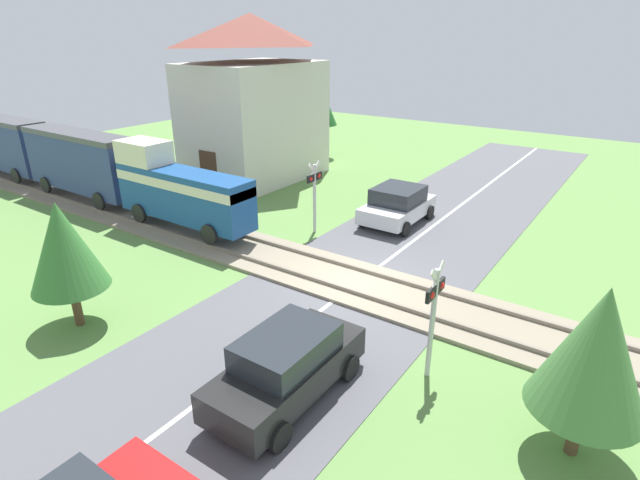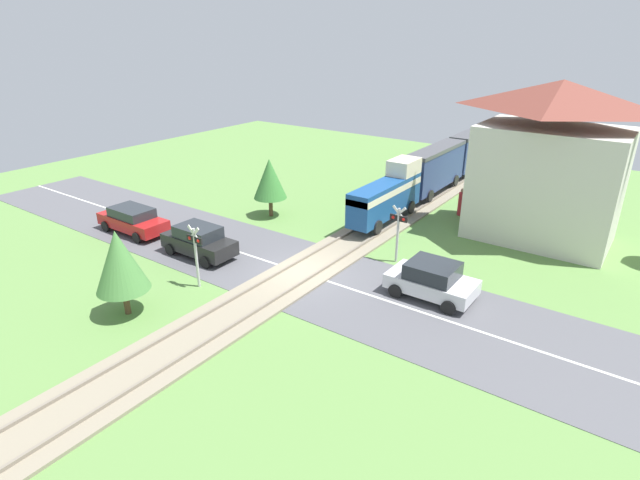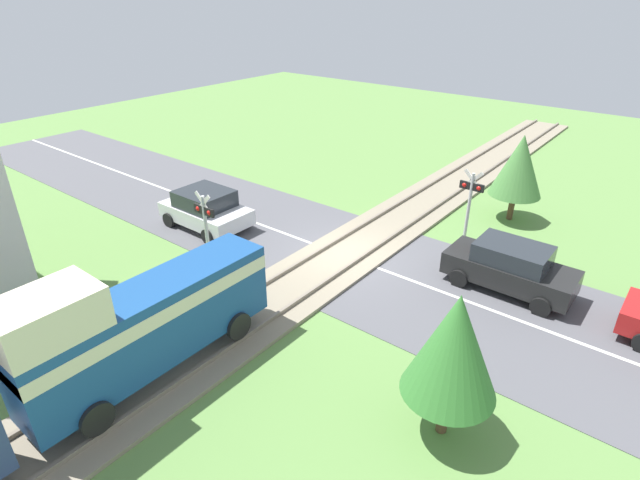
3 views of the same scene
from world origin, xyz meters
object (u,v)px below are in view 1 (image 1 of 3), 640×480
object	(u,v)px
crossing_signal_east_approach	(314,187)
pedestrian_by_station	(176,180)
station_building	(254,102)
crossing_signal_west_approach	(434,306)
car_near_crossing	(287,365)
train	(76,161)
car_far_side	(398,205)

from	to	relation	value
crossing_signal_east_approach	pedestrian_by_station	world-z (taller)	crossing_signal_east_approach
station_building	pedestrian_by_station	bearing A→B (deg)	167.32
crossing_signal_west_approach	station_building	size ratio (longest dim) A/B	0.35
crossing_signal_west_approach	crossing_signal_east_approach	bearing A→B (deg)	51.43
car_near_crossing	station_building	xyz separation A→B (m)	(13.01, 12.26, 3.18)
train	crossing_signal_east_approach	xyz separation A→B (m)	(2.92, -11.38, -0.04)
crossing_signal_west_approach	pedestrian_by_station	size ratio (longest dim) A/B	1.70
car_near_crossing	car_far_side	world-z (taller)	car_near_crossing
crossing_signal_west_approach	pedestrian_by_station	distance (m)	16.66
crossing_signal_west_approach	crossing_signal_east_approach	distance (m)	9.36
pedestrian_by_station	station_building	bearing A→B (deg)	-12.68
train	station_building	world-z (taller)	station_building
car_near_crossing	pedestrian_by_station	distance (m)	15.71
crossing_signal_west_approach	pedestrian_by_station	bearing A→B (deg)	69.11
station_building	pedestrian_by_station	world-z (taller)	station_building
station_building	crossing_signal_east_approach	bearing A→B (deg)	-123.62
car_near_crossing	crossing_signal_east_approach	distance (m)	9.75
crossing_signal_west_approach	crossing_signal_east_approach	size ratio (longest dim) A/B	1.00
car_far_side	station_building	size ratio (longest dim) A/B	0.44
train	pedestrian_by_station	world-z (taller)	train
train	pedestrian_by_station	xyz separation A→B (m)	(3.01, -3.17, -1.12)
crossing_signal_west_approach	car_near_crossing	bearing A→B (deg)	137.39
car_near_crossing	crossing_signal_west_approach	world-z (taller)	crossing_signal_west_approach
crossing_signal_east_approach	pedestrian_by_station	bearing A→B (deg)	89.37
car_near_crossing	station_building	size ratio (longest dim) A/B	0.48
car_far_side	pedestrian_by_station	xyz separation A→B (m)	(-2.70, 10.43, -0.03)
station_building	crossing_signal_west_approach	bearing A→B (deg)	-126.20
car_near_crossing	crossing_signal_east_approach	bearing A→B (deg)	31.72
car_far_side	train	bearing A→B (deg)	112.76
pedestrian_by_station	train	bearing A→B (deg)	133.46
car_far_side	crossing_signal_east_approach	bearing A→B (deg)	141.51
train	crossing_signal_east_approach	distance (m)	11.75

